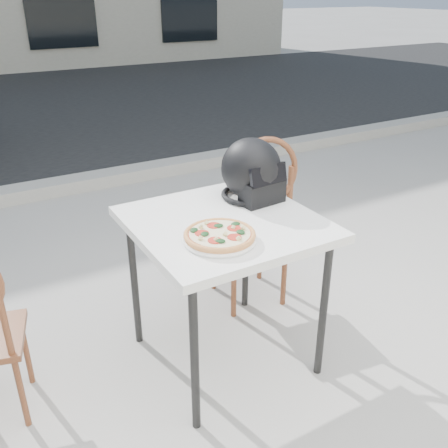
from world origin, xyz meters
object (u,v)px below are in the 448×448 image
cafe_table_main (225,233)px  cafe_chair_main (255,214)px  pizza (220,234)px  helmet (252,172)px  plate (220,239)px

cafe_table_main → cafe_chair_main: cafe_chair_main is taller
pizza → helmet: 0.53m
pizza → cafe_table_main: bearing=54.6°
pizza → cafe_chair_main: 0.79m
cafe_table_main → helmet: size_ratio=2.49×
pizza → cafe_chair_main: bearing=45.0°
cafe_chair_main → cafe_table_main: bearing=48.6°
plate → pizza: (0.00, 0.00, 0.02)m
cafe_chair_main → pizza: bearing=52.6°
cafe_table_main → cafe_chair_main: 0.55m
cafe_table_main → plate: size_ratio=2.57×
plate → helmet: helmet is taller
cafe_table_main → plate: 0.24m
pizza → cafe_chair_main: (0.53, 0.53, -0.23)m
cafe_chair_main → plate: bearing=52.6°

